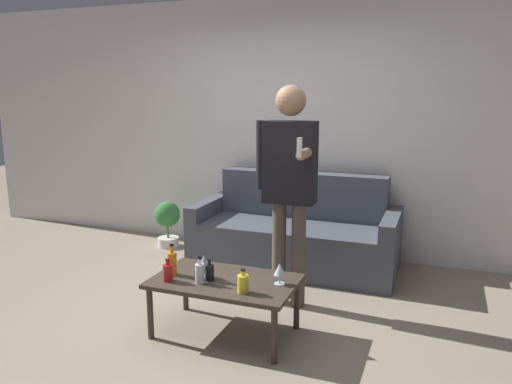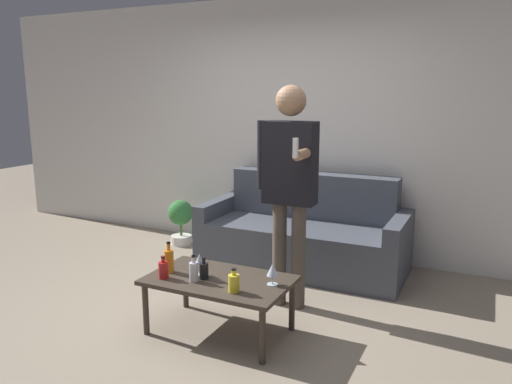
{
  "view_description": "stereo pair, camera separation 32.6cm",
  "coord_description": "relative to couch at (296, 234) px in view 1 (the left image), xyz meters",
  "views": [
    {
      "loc": [
        1.62,
        -3.13,
        1.74
      ],
      "look_at": [
        0.26,
        0.48,
        0.95
      ],
      "focal_mm": 35.0,
      "sensor_mm": 36.0,
      "label": 1
    },
    {
      "loc": [
        1.92,
        -3.0,
        1.74
      ],
      "look_at": [
        0.26,
        0.48,
        0.95
      ],
      "focal_mm": 35.0,
      "sensor_mm": 36.0,
      "label": 2
    }
  ],
  "objects": [
    {
      "name": "wine_glass_far",
      "position": [
        0.33,
        -1.52,
        0.19
      ],
      "size": [
        0.08,
        0.08,
        0.15
      ],
      "color": "silver",
      "rests_on": "coffee_table"
    },
    {
      "name": "potted_plant",
      "position": [
        -1.52,
        0.08,
        -0.02
      ],
      "size": [
        0.29,
        0.29,
        0.52
      ],
      "color": "silver",
      "rests_on": "ground_plane"
    },
    {
      "name": "bottle_dark",
      "position": [
        0.14,
        -1.75,
        0.16
      ],
      "size": [
        0.08,
        0.08,
        0.17
      ],
      "color": "yellow",
      "rests_on": "coffee_table"
    },
    {
      "name": "bottle_green",
      "position": [
        -0.2,
        -1.7,
        0.17
      ],
      "size": [
        0.06,
        0.06,
        0.19
      ],
      "color": "silver",
      "rests_on": "coffee_table"
    },
    {
      "name": "coffee_table",
      "position": [
        -0.07,
        -1.58,
        0.05
      ],
      "size": [
        1.03,
        0.61,
        0.42
      ],
      "color": "#3D3328",
      "rests_on": "ground_plane"
    },
    {
      "name": "bottle_yellow",
      "position": [
        -0.46,
        -1.63,
        0.18
      ],
      "size": [
        0.07,
        0.07,
        0.23
      ],
      "color": "orange",
      "rests_on": "coffee_table"
    },
    {
      "name": "ground_plane",
      "position": [
        -0.29,
        -1.51,
        -0.32
      ],
      "size": [
        16.0,
        16.0,
        0.0
      ],
      "primitive_type": "plane",
      "color": "gray"
    },
    {
      "name": "wine_glass_near",
      "position": [
        -0.23,
        -1.58,
        0.2
      ],
      "size": [
        0.07,
        0.07,
        0.16
      ],
      "color": "silver",
      "rests_on": "coffee_table"
    },
    {
      "name": "wall_back",
      "position": [
        -0.29,
        0.5,
        1.03
      ],
      "size": [
        8.0,
        0.06,
        2.7
      ],
      "color": "silver",
      "rests_on": "ground_plane"
    },
    {
      "name": "bottle_red",
      "position": [
        -0.43,
        -1.75,
        0.16
      ],
      "size": [
        0.07,
        0.07,
        0.17
      ],
      "color": "#B21E1E",
      "rests_on": "coffee_table"
    },
    {
      "name": "couch",
      "position": [
        0.0,
        0.0,
        0.0
      ],
      "size": [
        2.0,
        0.86,
        0.91
      ],
      "color": "#474C56",
      "rests_on": "ground_plane"
    },
    {
      "name": "bottle_orange",
      "position": [
        -0.16,
        -1.63,
        0.16
      ],
      "size": [
        0.06,
        0.06,
        0.16
      ],
      "color": "black",
      "rests_on": "coffee_table"
    },
    {
      "name": "person_standing_front",
      "position": [
        0.2,
        -0.93,
        0.74
      ],
      "size": [
        0.48,
        0.45,
        1.78
      ],
      "color": "brown",
      "rests_on": "ground_plane"
    }
  ]
}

